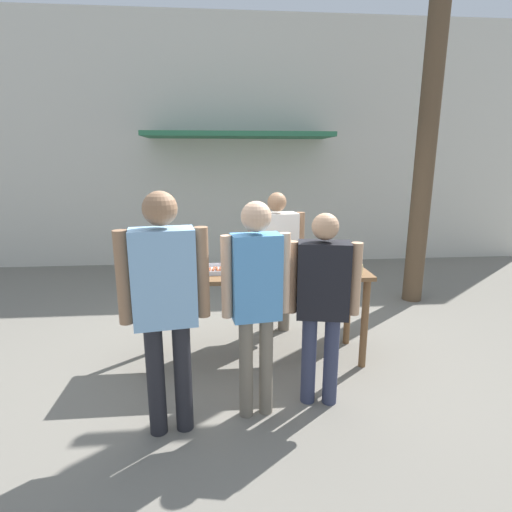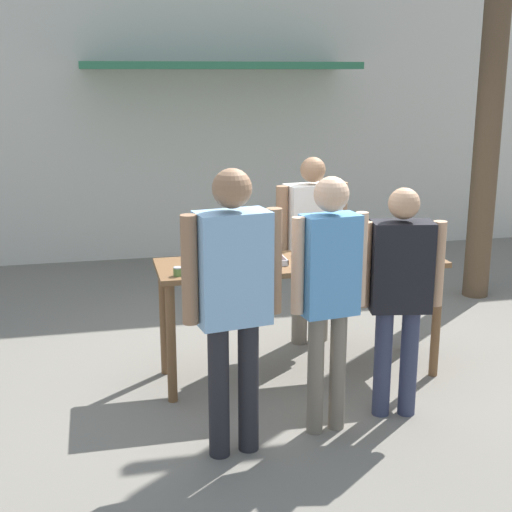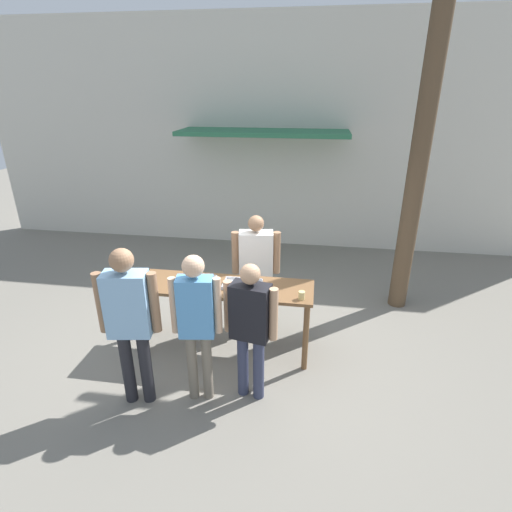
{
  "view_description": "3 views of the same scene",
  "coord_description": "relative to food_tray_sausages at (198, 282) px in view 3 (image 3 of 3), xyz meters",
  "views": [
    {
      "loc": [
        -0.33,
        -3.74,
        2.01
      ],
      "look_at": [
        0.0,
        0.0,
        1.09
      ],
      "focal_mm": 28.0,
      "sensor_mm": 36.0,
      "label": 1
    },
    {
      "loc": [
        -1.5,
        -5.05,
        2.34
      ],
      "look_at": [
        -0.35,
        0.02,
        0.99
      ],
      "focal_mm": 50.0,
      "sensor_mm": 36.0,
      "label": 2
    },
    {
      "loc": [
        1.05,
        -4.28,
        3.2
      ],
      "look_at": [
        0.29,
        0.67,
        1.07
      ],
      "focal_mm": 28.0,
      "sensor_mm": 36.0,
      "label": 3
    }
  ],
  "objects": [
    {
      "name": "condiment_jar_mustard",
      "position": [
        -0.62,
        -0.23,
        0.02
      ],
      "size": [
        0.06,
        0.06,
        0.06
      ],
      "color": "#567A38",
      "rests_on": "serving_table"
    },
    {
      "name": "person_customer_waiting_in_line",
      "position": [
        0.26,
        -0.93,
        0.09
      ],
      "size": [
        0.52,
        0.25,
        1.71
      ],
      "rotation": [
        0.0,
        0.0,
        3.28
      ],
      "color": "#756B5B",
      "rests_on": "ground"
    },
    {
      "name": "person_server_behind_table",
      "position": [
        0.64,
        0.64,
        0.02
      ],
      "size": [
        0.66,
        0.32,
        1.64
      ],
      "rotation": [
        0.0,
        0.0,
        0.15
      ],
      "color": "#756B5B",
      "rests_on": "ground"
    },
    {
      "name": "beer_cup",
      "position": [
        1.3,
        -0.22,
        0.03
      ],
      "size": [
        0.08,
        0.08,
        0.1
      ],
      "color": "#DBC67A",
      "rests_on": "serving_table"
    },
    {
      "name": "person_customer_holding_hotdog",
      "position": [
        -0.39,
        -1.08,
        0.13
      ],
      "size": [
        0.62,
        0.3,
        1.8
      ],
      "rotation": [
        0.0,
        0.0,
        3.3
      ],
      "color": "#232328",
      "rests_on": "ground"
    },
    {
      "name": "ground_plane",
      "position": [
        0.34,
        -0.02,
        -0.95
      ],
      "size": [
        24.0,
        24.0,
        0.0
      ],
      "primitive_type": "plane",
      "color": "slate"
    },
    {
      "name": "food_tray_buns",
      "position": [
        0.55,
        -0.0,
        0.0
      ],
      "size": [
        0.47,
        0.3,
        0.06
      ],
      "color": "silver",
      "rests_on": "serving_table"
    },
    {
      "name": "building_facade_back",
      "position": [
        0.34,
        3.96,
        1.31
      ],
      "size": [
        12.0,
        1.11,
        4.5
      ],
      "color": "beige",
      "rests_on": "ground"
    },
    {
      "name": "food_tray_sausages",
      "position": [
        0.0,
        0.0,
        0.0
      ],
      "size": [
        0.43,
        0.31,
        0.04
      ],
      "color": "silver",
      "rests_on": "serving_table"
    },
    {
      "name": "utility_pole",
      "position": [
        2.77,
        1.55,
        1.74
      ],
      "size": [
        1.1,
        0.27,
        5.26
      ],
      "color": "brown",
      "rests_on": "ground"
    },
    {
      "name": "serving_table",
      "position": [
        0.34,
        -0.02,
        -0.15
      ],
      "size": [
        2.19,
        0.64,
        0.94
      ],
      "color": "brown",
      "rests_on": "ground"
    },
    {
      "name": "person_customer_with_cup",
      "position": [
        0.8,
        -0.82,
        0.0
      ],
      "size": [
        0.58,
        0.29,
        1.61
      ],
      "rotation": [
        0.0,
        0.0,
        2.96
      ],
      "color": "#333851",
      "rests_on": "ground"
    },
    {
      "name": "condiment_jar_ketchup",
      "position": [
        -0.53,
        -0.23,
        0.02
      ],
      "size": [
        0.06,
        0.06,
        0.06
      ],
      "color": "#B22319",
      "rests_on": "serving_table"
    }
  ]
}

